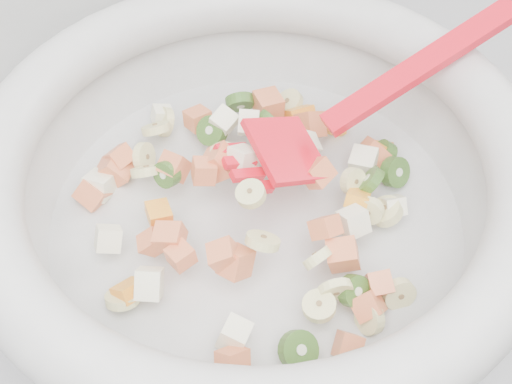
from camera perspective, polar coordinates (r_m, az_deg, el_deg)
counter at (r=1.01m, az=7.23°, el=-13.06°), size 2.00×0.60×0.90m
mixing_bowl at (r=0.50m, az=0.03°, el=1.23°), size 0.49×0.44×0.16m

